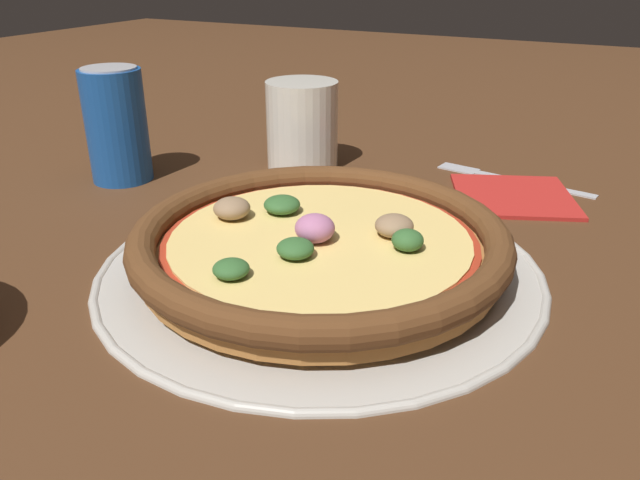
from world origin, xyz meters
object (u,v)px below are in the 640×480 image
pizza_tray (320,265)px  fork (504,177)px  pizza (320,241)px  drinking_cup (302,125)px  napkin (514,194)px  beverage_can (116,125)px

pizza_tray → fork: (-0.09, -0.29, -0.00)m
pizza → drinking_cup: (0.14, -0.23, 0.03)m
napkin → drinking_cup: bearing=2.3°
drinking_cup → fork: 0.24m
pizza → drinking_cup: 0.27m
drinking_cup → beverage_can: 0.21m
drinking_cup → napkin: drinking_cup is taller
drinking_cup → pizza: bearing=121.5°
drinking_cup → pizza_tray: bearing=121.6°
napkin → beverage_can: 0.43m
pizza → beverage_can: size_ratio=2.43×
beverage_can → fork: bearing=-152.8°
napkin → pizza: bearing=65.5°
napkin → fork: napkin is taller
pizza_tray → napkin: same height
napkin → beverage_can: beverage_can is taller
pizza → fork: bearing=-106.5°
pizza_tray → napkin: 0.26m
napkin → beverage_can: size_ratio=1.26×
fork → pizza: bearing=83.3°
beverage_can → napkin: bearing=-160.7°
drinking_cup → napkin: size_ratio=0.65×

